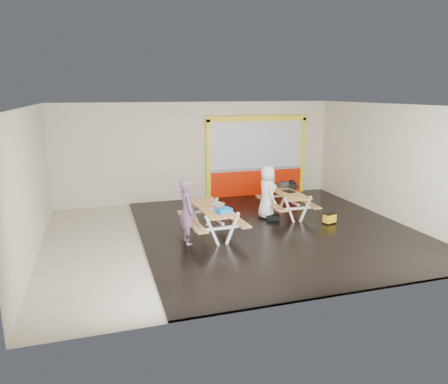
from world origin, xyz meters
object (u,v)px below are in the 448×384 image
object	(u,v)px
person_left	(187,212)
fluke_bag	(330,218)
laptop_left	(215,207)
dark_case	(272,217)
blue_pouch	(224,210)
person_right	(267,192)
laptop_right	(290,190)
picnic_table_right	(287,198)
backpack	(291,188)
toolbox	(283,185)
picnic_table_left	(212,214)

from	to	relation	value
person_left	fluke_bag	xyz separation A→B (m)	(4.36, 0.34, -0.68)
laptop_left	dark_case	size ratio (longest dim) A/B	1.30
person_left	fluke_bag	world-z (taller)	person_left
laptop_left	blue_pouch	distance (m)	0.37
person_right	laptop_right	xyz separation A→B (m)	(0.80, 0.05, 0.02)
laptop_right	picnic_table_right	bearing A→B (deg)	-177.69
backpack	toolbox	bearing A→B (deg)	-159.83
toolbox	blue_pouch	bearing A→B (deg)	-139.56
laptop_left	dark_case	bearing A→B (deg)	26.32
person_left	backpack	world-z (taller)	person_left
backpack	dark_case	xyz separation A→B (m)	(-1.14, -1.09, -0.61)
laptop_right	laptop_left	bearing A→B (deg)	-154.04
picnic_table_left	laptop_right	size ratio (longest dim) A/B	4.42
picnic_table_right	fluke_bag	world-z (taller)	picnic_table_right
picnic_table_left	fluke_bag	bearing A→B (deg)	-0.96
picnic_table_right	laptop_left	distance (m)	3.09
toolbox	dark_case	size ratio (longest dim) A/B	1.01
person_left	person_right	xyz separation A→B (m)	(2.82, 1.46, -0.04)
laptop_right	backpack	distance (m)	0.87
person_right	fluke_bag	xyz separation A→B (m)	(1.54, -1.13, -0.64)
laptop_left	fluke_bag	xyz separation A→B (m)	(3.59, 0.21, -0.69)
laptop_left	laptop_right	xyz separation A→B (m)	(2.85, 1.39, -0.03)
picnic_table_left	laptop_left	size ratio (longest dim) A/B	4.35
person_left	toolbox	bearing A→B (deg)	-63.70
person_right	backpack	distance (m)	1.46
picnic_table_right	person_left	bearing A→B (deg)	-156.75
blue_pouch	toolbox	distance (m)	3.62
picnic_table_right	person_left	size ratio (longest dim) A/B	1.17
picnic_table_left	picnic_table_right	xyz separation A→B (m)	(2.75, 1.11, -0.03)
person_left	person_right	size ratio (longest dim) A/B	1.05
laptop_right	toolbox	size ratio (longest dim) A/B	1.27
laptop_right	dark_case	xyz separation A→B (m)	(-0.73, -0.34, -0.74)
picnic_table_right	laptop_right	world-z (taller)	laptop_right
laptop_right	blue_pouch	world-z (taller)	laptop_right
picnic_table_left	person_right	size ratio (longest dim) A/B	1.32
toolbox	fluke_bag	size ratio (longest dim) A/B	0.93
blue_pouch	fluke_bag	size ratio (longest dim) A/B	0.91
blue_pouch	toolbox	size ratio (longest dim) A/B	0.98
person_right	fluke_bag	bearing A→B (deg)	-127.47
laptop_left	backpack	distance (m)	3.91
toolbox	backpack	xyz separation A→B (m)	(0.37, 0.14, -0.15)
dark_case	laptop_left	bearing A→B (deg)	-153.68
person_left	laptop_left	world-z (taller)	person_left
blue_pouch	backpack	bearing A→B (deg)	38.49
person_right	laptop_right	distance (m)	0.81
picnic_table_right	backpack	xyz separation A→B (m)	(0.51, 0.76, 0.12)
picnic_table_right	person_left	xyz separation A→B (m)	(-3.52, -1.51, 0.26)
blue_pouch	dark_case	xyz separation A→B (m)	(1.98, 1.39, -0.77)
laptop_left	toolbox	xyz separation A→B (m)	(2.89, 2.01, -0.01)
person_right	blue_pouch	bearing A→B (deg)	130.12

